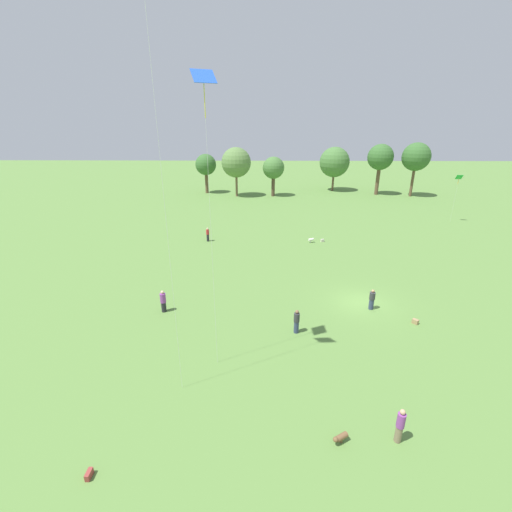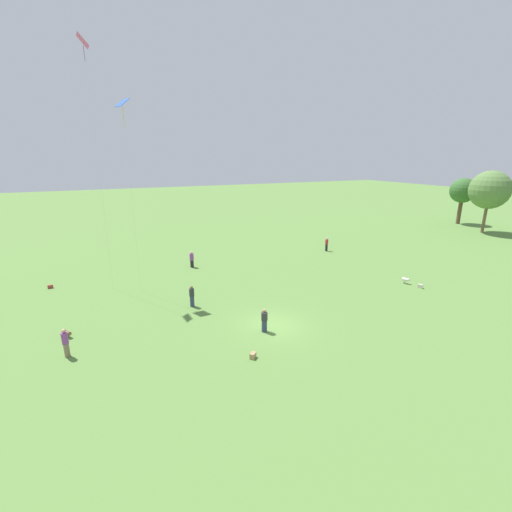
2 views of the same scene
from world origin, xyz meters
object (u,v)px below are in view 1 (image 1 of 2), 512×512
(person_2, at_px, (400,426))
(picnic_bag_0, at_px, (322,241))
(picnic_bag_1, at_px, (89,474))
(person_3, at_px, (208,235))
(kite_3, at_px, (459,178))
(dog_1, at_px, (340,437))
(person_1, at_px, (297,322))
(kite_2, at_px, (204,92))
(person_4, at_px, (163,301))
(dog_0, at_px, (311,240))
(picnic_bag_2, at_px, (415,322))
(person_0, at_px, (372,300))

(person_2, bearing_deg, picnic_bag_0, -106.60)
(picnic_bag_1, bearing_deg, person_3, 89.56)
(kite_3, xyz_separation_m, dog_1, (-24.21, -38.17, -6.08))
(picnic_bag_1, bearing_deg, person_1, 48.65)
(kite_2, bearing_deg, person_2, -9.23)
(person_4, relative_size, dog_0, 2.48)
(dog_1, relative_size, picnic_bag_2, 1.52)
(kite_2, xyz_separation_m, picnic_bag_2, (13.77, 4.58, -14.66))
(person_3, height_order, kite_3, kite_3)
(person_1, relative_size, kite_2, 0.11)
(dog_1, bearing_deg, picnic_bag_0, -39.01)
(kite_3, bearing_deg, dog_1, 109.32)
(picnic_bag_2, bearing_deg, person_3, 133.90)
(person_2, height_order, picnic_bag_0, person_2)
(person_4, distance_m, picnic_bag_1, 13.33)
(person_0, xyz_separation_m, person_4, (-16.04, -0.69, 0.05))
(person_1, bearing_deg, picnic_bag_0, -94.72)
(person_1, height_order, picnic_bag_0, person_1)
(person_0, height_order, kite_3, kite_3)
(person_3, distance_m, kite_2, 27.31)
(person_1, bearing_deg, kite_3, -121.40)
(dog_0, relative_size, picnic_bag_0, 1.56)
(kite_3, height_order, picnic_bag_1, kite_3)
(person_2, height_order, kite_3, kite_3)
(picnic_bag_2, bearing_deg, dog_0, 105.69)
(person_4, bearing_deg, dog_0, -82.78)
(person_1, height_order, person_3, person_1)
(person_1, bearing_deg, dog_1, 107.06)
(person_0, height_order, person_3, person_3)
(person_0, height_order, person_4, person_4)
(person_4, height_order, picnic_bag_2, person_4)
(kite_3, bearing_deg, picnic_bag_1, 100.72)
(dog_0, distance_m, picnic_bag_0, 1.46)
(person_0, distance_m, dog_0, 16.38)
(kite_2, bearing_deg, person_1, 55.01)
(person_3, xyz_separation_m, kite_3, (34.51, 9.53, 5.54))
(person_0, relative_size, person_2, 0.92)
(person_2, bearing_deg, person_0, -115.10)
(dog_1, bearing_deg, kite_3, -63.77)
(person_0, xyz_separation_m, picnic_bag_1, (-15.48, -13.99, -0.67))
(kite_2, xyz_separation_m, dog_1, (6.23, -5.53, -14.50))
(person_0, relative_size, kite_3, 0.24)
(person_3, height_order, picnic_bag_2, person_3)
(person_4, height_order, kite_2, kite_2)
(picnic_bag_2, bearing_deg, dog_1, -126.71)
(person_2, distance_m, picnic_bag_0, 28.52)
(person_4, xyz_separation_m, kite_2, (4.86, -5.95, 13.96))
(kite_2, bearing_deg, person_4, 151.21)
(kite_2, distance_m, picnic_bag_2, 20.63)
(picnic_bag_0, distance_m, picnic_bag_1, 33.67)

